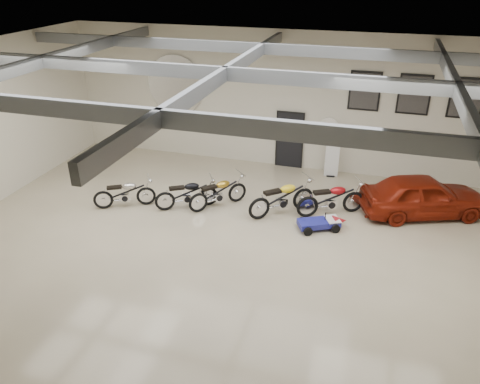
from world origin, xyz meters
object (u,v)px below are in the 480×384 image
(motorcycle_silver, at_px, (124,193))
(motorcycle_gold, at_px, (218,192))
(motorcycle_yellow, at_px, (282,197))
(vintage_car, at_px, (423,196))
(motorcycle_black, at_px, (186,193))
(go_kart, at_px, (323,221))
(banner_stand, at_px, (333,153))
(motorcycle_red, at_px, (331,198))

(motorcycle_silver, distance_m, motorcycle_gold, 2.97)
(motorcycle_silver, bearing_deg, motorcycle_gold, -11.69)
(motorcycle_yellow, bearing_deg, vintage_car, -25.25)
(motorcycle_yellow, bearing_deg, motorcycle_black, 147.54)
(motorcycle_yellow, bearing_deg, motorcycle_silver, 149.64)
(motorcycle_silver, relative_size, motorcycle_gold, 0.95)
(motorcycle_gold, height_order, vintage_car, vintage_car)
(motorcycle_gold, bearing_deg, motorcycle_silver, 149.84)
(motorcycle_yellow, relative_size, vintage_car, 0.58)
(motorcycle_black, bearing_deg, motorcycle_gold, -9.69)
(go_kart, bearing_deg, motorcycle_gold, 145.78)
(banner_stand, distance_m, vintage_car, 3.65)
(go_kart, bearing_deg, motorcycle_yellow, 131.39)
(go_kart, bearing_deg, vintage_car, 4.97)
(go_kart, distance_m, vintage_car, 3.31)
(motorcycle_gold, distance_m, motorcycle_red, 3.53)
(motorcycle_red, height_order, vintage_car, vintage_car)
(banner_stand, distance_m, go_kart, 3.86)
(banner_stand, distance_m, motorcycle_red, 2.91)
(vintage_car, bearing_deg, motorcycle_silver, 82.47)
(motorcycle_silver, relative_size, motorcycle_red, 0.89)
(motorcycle_red, bearing_deg, vintage_car, -12.02)
(banner_stand, relative_size, motorcycle_red, 0.84)
(motorcycle_silver, height_order, motorcycle_red, motorcycle_red)
(motorcycle_gold, height_order, motorcycle_yellow, motorcycle_yellow)
(banner_stand, distance_m, motorcycle_yellow, 3.48)
(motorcycle_gold, bearing_deg, motorcycle_yellow, -43.64)
(motorcycle_silver, height_order, vintage_car, vintage_car)
(banner_stand, height_order, motorcycle_gold, banner_stand)
(banner_stand, xyz_separation_m, vintage_car, (3.02, -2.04, -0.26))
(motorcycle_yellow, xyz_separation_m, vintage_car, (4.15, 1.23, 0.07))
(motorcycle_black, distance_m, vintage_car, 7.31)
(banner_stand, height_order, motorcycle_red, banner_stand)
(motorcycle_black, xyz_separation_m, motorcycle_gold, (0.93, 0.36, 0.01))
(motorcycle_black, relative_size, go_kart, 1.33)
(motorcycle_red, xyz_separation_m, vintage_car, (2.69, 0.83, 0.08))
(motorcycle_silver, relative_size, motorcycle_yellow, 0.86)
(motorcycle_gold, bearing_deg, motorcycle_black, 154.42)
(motorcycle_black, bearing_deg, motorcycle_red, -19.81)
(motorcycle_black, bearing_deg, go_kart, -31.77)
(go_kart, xyz_separation_m, vintage_car, (2.78, 1.76, 0.38))
(banner_stand, height_order, motorcycle_black, banner_stand)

